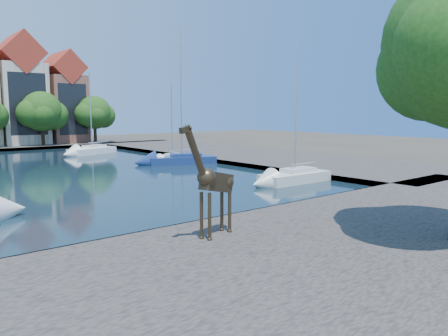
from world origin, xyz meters
name	(u,v)px	position (x,y,z in m)	size (l,w,h in m)	color
ground	(169,237)	(0.00, 0.00, 0.00)	(160.00, 160.00, 0.00)	#38332B
water_basin	(20,175)	(0.00, 24.00, 0.04)	(38.00, 50.00, 0.08)	black
near_quay	(288,278)	(0.00, -7.00, 0.25)	(50.00, 14.00, 0.50)	#4D4743
right_quay	(239,154)	(25.00, 24.00, 0.25)	(14.00, 52.00, 0.50)	#4D4743
townhouse_east_mid	(19,94)	(8.50, 55.99, 8.10)	(6.43, 9.18, 16.65)	beige
townhouse_east_end	(63,101)	(15.00, 55.99, 7.11)	(5.44, 9.18, 14.43)	brown
far_tree_east	(42,113)	(10.11, 50.49, 5.24)	(7.54, 5.80, 7.84)	#332114
far_tree_far_east	(95,114)	(18.09, 50.49, 5.08)	(6.76, 5.20, 7.36)	#332114
giraffe_statue	(213,182)	(0.47, -2.54, 2.69)	(3.07, 1.22, 4.47)	#362A1B
sailboat_right_a	(295,175)	(15.00, 6.05, 0.68)	(6.02, 2.18, 11.14)	silver
sailboat_right_b	(182,158)	(15.00, 21.43, 0.69)	(7.20, 4.55, 13.62)	navy
sailboat_right_c	(172,157)	(15.00, 23.25, 0.58)	(5.10, 2.98, 8.26)	white
sailboat_right_d	(92,149)	(12.00, 37.36, 0.68)	(6.78, 4.51, 10.11)	white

